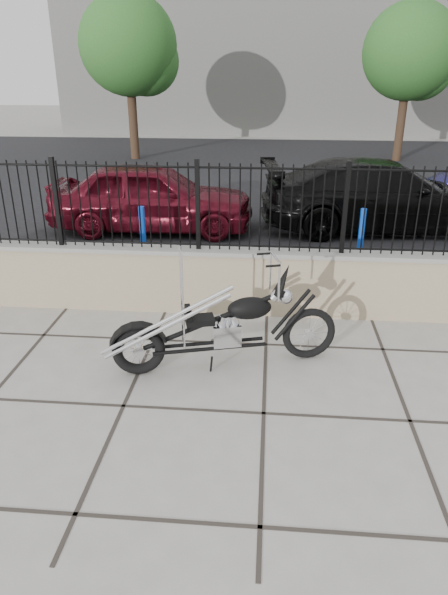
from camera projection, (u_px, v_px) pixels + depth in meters
ground_plane at (264, 413)px, 5.55m from camera, size 90.00×90.00×0.00m
parking_lot at (271, 179)px, 16.95m from camera, size 30.00×30.00×0.00m
retaining_wall at (268, 282)px, 7.64m from camera, size 14.00×0.36×0.96m
iron_fence at (271, 209)px, 7.21m from camera, size 14.00×0.08×1.20m
background_building at (276, 52)px, 28.11m from camera, size 22.00×6.00×8.00m
chopper_motorcycle at (222, 308)px, 6.13m from camera, size 2.61×1.12×1.55m
car_red at (152, 197)px, 11.44m from camera, size 4.41×1.89×1.48m
car_black at (381, 195)px, 11.53m from camera, size 5.41×2.70×1.51m
bollard_a at (143, 231)px, 9.99m from camera, size 0.14×0.14×0.95m
bollard_b at (361, 234)px, 9.85m from camera, size 0.15×0.15×0.95m
tree_left at (128, 40)px, 19.05m from camera, size 3.54×3.54×5.97m
tree_right at (411, 47)px, 18.73m from camera, size 3.34×3.34×5.64m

